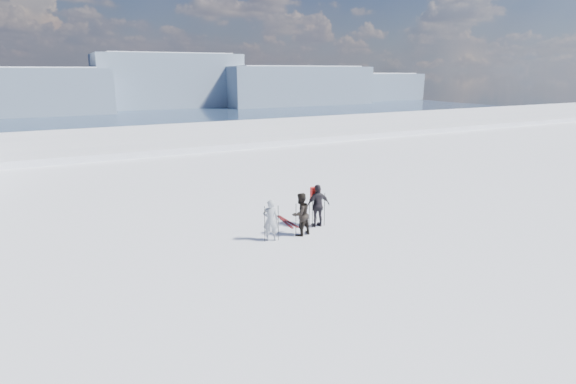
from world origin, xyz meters
The scene contains 8 objects.
lake_basin centered at (0.00, 30.00, -6.50)m, with size 820.00×820.00×71.62m.
far_mountain_range centered at (29.60, 454.78, -7.19)m, with size 770.00×110.00×53.00m.
skier_grey centered at (-2.32, 3.49, 0.77)m, with size 0.56×0.37×1.54m, color #9EA3AC.
skier_dark centered at (-1.10, 3.46, 0.82)m, with size 0.80×0.62×1.64m, color black.
skier_pack centered at (-0.02, 4.00, 0.85)m, with size 1.00×0.42×1.71m, color black.
backpack centered at (0.00, 4.25, 1.94)m, with size 0.36×0.21×0.47m, color red.
ski_poles centered at (-1.15, 3.58, 0.65)m, with size 2.86×0.65×1.35m.
skis_loose centered at (-0.88, 5.04, 0.01)m, with size 0.33×1.70×0.03m.
Camera 1 is at (-8.83, -10.42, 5.98)m, focal length 28.00 mm.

